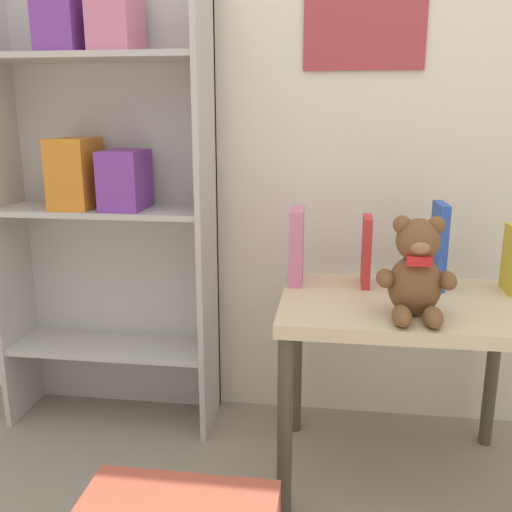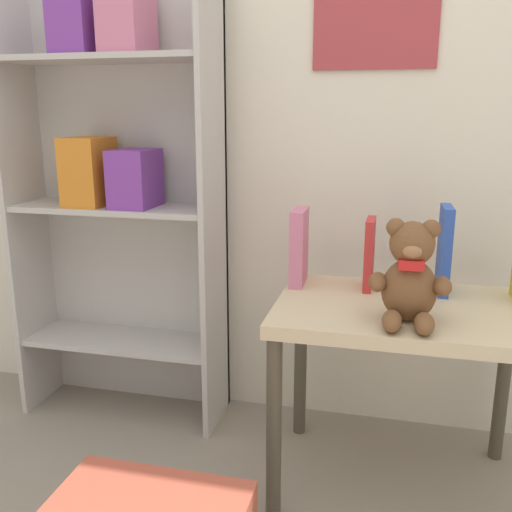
{
  "view_description": "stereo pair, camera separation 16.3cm",
  "coord_description": "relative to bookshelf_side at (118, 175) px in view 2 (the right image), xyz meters",
  "views": [
    {
      "loc": [
        -0.09,
        -0.63,
        1.04
      ],
      "look_at": [
        -0.3,
        0.94,
        0.64
      ],
      "focal_mm": 40.0,
      "sensor_mm": 36.0,
      "label": 1
    },
    {
      "loc": [
        0.07,
        -0.6,
        1.04
      ],
      "look_at": [
        -0.3,
        0.94,
        0.64
      ],
      "focal_mm": 40.0,
      "sensor_mm": 36.0,
      "label": 2
    }
  ],
  "objects": [
    {
      "name": "bookshelf_side",
      "position": [
        0.0,
        0.0,
        0.0
      ],
      "size": [
        0.69,
        0.25,
        1.46
      ],
      "color": "#BCB7B2",
      "rests_on": "ground_plane"
    },
    {
      "name": "book_standing_red",
      "position": [
        0.83,
        -0.11,
        -0.19
      ],
      "size": [
        0.03,
        0.12,
        0.2
      ],
      "primitive_type": "cube",
      "rotation": [
        0.0,
        0.0,
        -0.01
      ],
      "color": "red",
      "rests_on": "display_table"
    },
    {
      "name": "wall_back",
      "position": [
        0.82,
        0.14,
        0.41
      ],
      "size": [
        4.8,
        0.07,
        2.5
      ],
      "color": "silver",
      "rests_on": "ground_plane"
    },
    {
      "name": "book_standing_blue",
      "position": [
        1.04,
        -0.11,
        -0.17
      ],
      "size": [
        0.03,
        0.13,
        0.25
      ],
      "primitive_type": "cube",
      "rotation": [
        0.0,
        0.0,
        0.03
      ],
      "color": "#2D51B7",
      "rests_on": "display_table"
    },
    {
      "name": "teddy_bear",
      "position": [
        0.94,
        -0.37,
        -0.18
      ],
      "size": [
        0.19,
        0.18,
        0.25
      ],
      "color": "brown",
      "rests_on": "display_table"
    },
    {
      "name": "book_standing_pink",
      "position": [
        0.63,
        -0.11,
        -0.18
      ],
      "size": [
        0.04,
        0.14,
        0.22
      ],
      "primitive_type": "cube",
      "rotation": [
        0.0,
        0.0,
        0.03
      ],
      "color": "#D17093",
      "rests_on": "display_table"
    },
    {
      "name": "display_table",
      "position": [
        0.94,
        -0.25,
        -0.37
      ],
      "size": [
        0.67,
        0.47,
        0.54
      ],
      "color": "beige",
      "rests_on": "ground_plane"
    }
  ]
}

